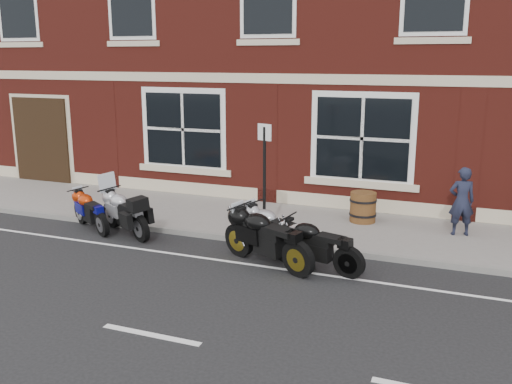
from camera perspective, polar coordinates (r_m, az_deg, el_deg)
ground at (r=11.09m, az=-2.21°, el=-7.43°), size 80.00×80.00×0.00m
sidewalk at (r=13.73m, az=2.83°, el=-3.06°), size 30.00×3.00×0.12m
kerb at (r=12.31m, az=0.46°, el=-5.00°), size 30.00×0.16×0.12m
moto_touring_silver at (r=13.27m, az=-12.96°, el=-1.81°), size 1.83×1.10×1.33m
moto_sport_red at (r=13.81m, az=-16.16°, el=-1.69°), size 1.64×1.05×0.83m
moto_sport_black at (r=10.97m, az=1.09°, el=-4.42°), size 2.14×1.04×1.02m
moto_sport_silver at (r=11.67m, az=1.74°, el=-3.67°), size 1.83×1.06×0.90m
moto_naked_black at (r=10.84m, az=5.97°, el=-5.11°), size 1.95×0.66×0.90m
pedestrian_left at (r=13.17m, az=19.88°, el=-0.88°), size 0.64×0.51×1.52m
barrel_planter at (r=13.72m, az=10.65°, el=-1.49°), size 0.64×0.64×0.71m
parking_sign at (r=12.03m, az=0.85°, el=1.90°), size 0.34×0.13×2.47m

